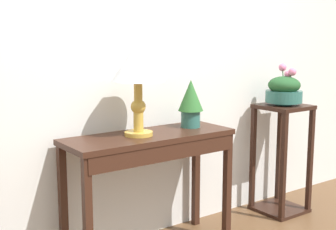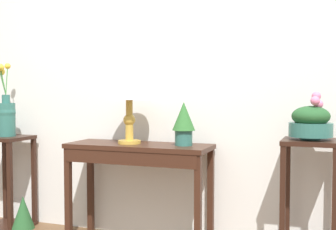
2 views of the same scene
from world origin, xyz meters
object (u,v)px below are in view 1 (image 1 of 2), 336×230
object	(u,v)px
table_lamp	(138,67)
pedestal_stand_right	(281,159)
potted_plant_on_console	(191,101)
console_table	(151,154)
planter_bowl_wide_right	(284,90)

from	to	relation	value
table_lamp	pedestal_stand_right	distance (m)	1.54
potted_plant_on_console	console_table	bearing A→B (deg)	-172.41
pedestal_stand_right	planter_bowl_wide_right	bearing A→B (deg)	4.18
console_table	table_lamp	xyz separation A→B (m)	(-0.08, 0.02, 0.55)
console_table	pedestal_stand_right	size ratio (longest dim) A/B	1.28
pedestal_stand_right	planter_bowl_wide_right	world-z (taller)	planter_bowl_wide_right
planter_bowl_wide_right	potted_plant_on_console	bearing A→B (deg)	177.70
console_table	potted_plant_on_console	distance (m)	0.47
potted_plant_on_console	pedestal_stand_right	xyz separation A→B (m)	(0.90, -0.04, -0.53)
console_table	planter_bowl_wide_right	bearing A→B (deg)	0.50
table_lamp	planter_bowl_wide_right	distance (m)	1.35
table_lamp	planter_bowl_wide_right	world-z (taller)	table_lamp
planter_bowl_wide_right	console_table	bearing A→B (deg)	-179.50
planter_bowl_wide_right	pedestal_stand_right	bearing A→B (deg)	-175.82
console_table	table_lamp	bearing A→B (deg)	163.88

